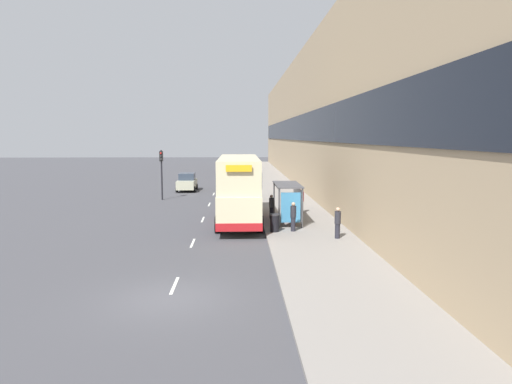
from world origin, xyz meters
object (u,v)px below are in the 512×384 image
(car_2, at_px, (243,190))
(pedestrian_3, at_px, (301,201))
(car_1, at_px, (187,182))
(traffic_light_far_kerb, at_px, (161,166))
(double_decker_bus_near, at_px, (239,188))
(car_3, at_px, (236,170))
(pedestrian_2, at_px, (271,206))
(pedestrian_1, at_px, (293,216))
(litter_bin, at_px, (275,223))
(bus_shelter, at_px, (291,196))
(pedestrian_at_shelter, at_px, (338,223))
(car_0, at_px, (243,164))

(car_2, height_order, pedestrian_3, pedestrian_3)
(car_1, relative_size, traffic_light_far_kerb, 0.94)
(traffic_light_far_kerb, bearing_deg, double_decker_bus_near, -58.23)
(car_1, height_order, car_3, car_1)
(car_2, bearing_deg, traffic_light_far_kerb, -178.66)
(pedestrian_3, distance_m, traffic_light_far_kerb, 14.25)
(double_decker_bus_near, bearing_deg, car_2, 88.25)
(double_decker_bus_near, xyz_separation_m, pedestrian_2, (2.19, 0.61, -1.32))
(pedestrian_1, distance_m, pedestrian_2, 4.31)
(pedestrian_1, bearing_deg, litter_bin, -175.15)
(bus_shelter, relative_size, car_1, 1.00)
(pedestrian_at_shelter, xyz_separation_m, pedestrian_3, (-0.83, 8.33, 0.04))
(car_0, bearing_deg, bus_shelter, -87.04)
(pedestrian_at_shelter, bearing_deg, double_decker_bus_near, 133.88)
(bus_shelter, bearing_deg, car_3, 95.67)
(car_1, distance_m, pedestrian_at_shelter, 25.82)
(car_1, bearing_deg, traffic_light_far_kerb, 77.82)
(double_decker_bus_near, xyz_separation_m, pedestrian_1, (3.17, -3.58, -1.27))
(car_0, height_order, car_3, car_3)
(bus_shelter, relative_size, litter_bin, 4.00)
(pedestrian_3, bearing_deg, car_3, 98.35)
(car_1, xyz_separation_m, pedestrian_at_shelter, (10.76, -23.47, 0.11))
(car_2, distance_m, traffic_light_far_kerb, 7.53)
(traffic_light_far_kerb, bearing_deg, car_0, 78.89)
(pedestrian_1, distance_m, traffic_light_far_kerb, 17.90)
(bus_shelter, xyz_separation_m, pedestrian_2, (-1.11, 1.61, -0.91))
(pedestrian_1, bearing_deg, traffic_light_far_kerb, 124.37)
(litter_bin, bearing_deg, pedestrian_2, 88.44)
(pedestrian_2, bearing_deg, traffic_light_far_kerb, 130.84)
(car_0, relative_size, traffic_light_far_kerb, 0.92)
(bus_shelter, distance_m, car_3, 37.55)
(bus_shelter, height_order, car_2, bus_shelter)
(litter_bin, bearing_deg, car_3, 93.55)
(car_1, distance_m, pedestrian_3, 18.10)
(bus_shelter, height_order, pedestrian_2, bus_shelter)
(pedestrian_3, relative_size, traffic_light_far_kerb, 0.40)
(car_0, bearing_deg, double_decker_bus_near, -90.79)
(double_decker_bus_near, bearing_deg, car_3, 90.64)
(car_1, height_order, traffic_light_far_kerb, traffic_light_far_kerb)
(double_decker_bus_near, relative_size, litter_bin, 10.11)
(double_decker_bus_near, distance_m, car_0, 49.62)
(double_decker_bus_near, relative_size, car_2, 2.66)
(pedestrian_2, relative_size, traffic_light_far_kerb, 0.36)
(pedestrian_at_shelter, relative_size, pedestrian_2, 1.05)
(car_3, distance_m, litter_bin, 40.11)
(car_1, height_order, pedestrian_1, pedestrian_1)
(car_1, height_order, car_2, car_1)
(bus_shelter, height_order, pedestrian_1, bus_shelter)
(bus_shelter, bearing_deg, car_1, 114.73)
(pedestrian_2, bearing_deg, car_2, 99.83)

